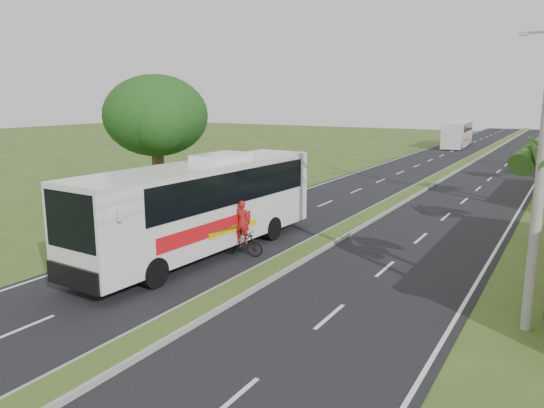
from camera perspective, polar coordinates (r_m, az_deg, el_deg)
The scene contains 9 objects.
ground at distance 17.43m, azimuth -4.49°, elevation -9.71°, with size 180.00×180.00×0.00m, color #39541E.
road_asphalt at distance 35.16m, azimuth 14.36°, elevation 0.87°, with size 14.00×160.00×0.02m, color black.
median_strip at distance 35.15m, azimuth 14.37°, elevation 1.02°, with size 1.20×160.00×0.18m.
lane_edge_left at distance 37.50m, azimuth 4.48°, elevation 1.83°, with size 0.12×160.00×0.01m, color silver.
lane_edge_right at distance 34.01m, azimuth 25.25°, elevation -0.26°, with size 0.12×160.00×0.01m, color silver.
shade_tree at distance 31.70m, azimuth -12.49°, elevation 8.97°, with size 6.30×6.00×7.54m.
coach_bus_main at distance 21.35m, azimuth -7.35°, elevation 0.32°, with size 3.19×12.42×3.98m.
coach_bus_far at distance 70.78m, azimuth 19.34°, elevation 7.24°, with size 2.97×10.83×3.12m.
motorcyclist at distance 21.19m, azimuth -3.22°, elevation -3.50°, with size 1.83×0.77×2.28m.
Camera 1 is at (9.31, -13.32, 6.31)m, focal length 35.00 mm.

